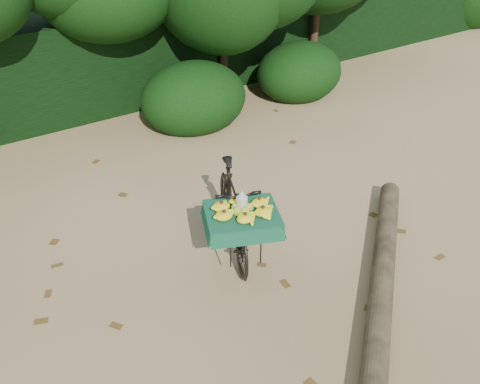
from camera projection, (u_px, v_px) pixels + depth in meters
ground at (268, 286)px, 5.85m from camera, size 80.00×80.00×0.00m
vendor_bicycle at (233, 210)px, 6.16m from camera, size 1.33×1.95×1.11m
fallen_log at (383, 271)px, 5.87m from camera, size 2.98×2.51×0.26m
hedge_backdrop at (73, 63)px, 9.76m from camera, size 26.00×1.80×1.80m
tree_row at (39, 17)px, 8.30m from camera, size 14.50×2.00×4.00m
bush_clumps at (144, 114)px, 8.84m from camera, size 8.80×1.70×0.90m
leaf_litter at (237, 256)px, 6.30m from camera, size 7.00×7.30×0.01m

